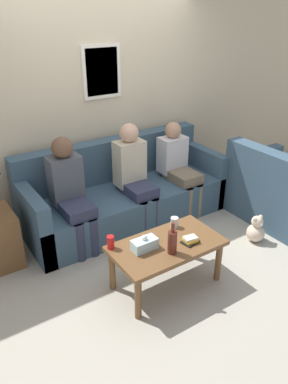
{
  "coord_description": "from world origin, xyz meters",
  "views": [
    {
      "loc": [
        -2.02,
        -2.96,
        2.4
      ],
      "look_at": [
        -0.16,
        -0.12,
        0.68
      ],
      "focal_mm": 35.0,
      "sensor_mm": 36.0,
      "label": 1
    }
  ],
  "objects_px": {
    "coffee_table": "(167,250)",
    "person_right": "(178,165)",
    "couch_main": "(124,194)",
    "person_left": "(70,190)",
    "teddy_bear": "(256,230)",
    "drinking_glass": "(174,222)",
    "wine_bottle": "(172,242)",
    "person_middle": "(134,172)"
  },
  "relations": [
    {
      "from": "coffee_table",
      "to": "person_right",
      "type": "distance_m",
      "value": 1.53
    },
    {
      "from": "couch_main",
      "to": "person_left",
      "type": "xyz_separation_m",
      "value": [
        -0.75,
        -0.17,
        0.34
      ]
    },
    {
      "from": "teddy_bear",
      "to": "couch_main",
      "type": "bearing_deg",
      "value": 127.33
    },
    {
      "from": "coffee_table",
      "to": "person_left",
      "type": "distance_m",
      "value": 1.23
    },
    {
      "from": "coffee_table",
      "to": "teddy_bear",
      "type": "xyz_separation_m",
      "value": [
        1.27,
        0.03,
        -0.25
      ]
    },
    {
      "from": "coffee_table",
      "to": "drinking_glass",
      "type": "xyz_separation_m",
      "value": [
        0.23,
        0.19,
        0.12
      ]
    },
    {
      "from": "wine_bottle",
      "to": "drinking_glass",
      "type": "bearing_deg",
      "value": 49.79
    },
    {
      "from": "wine_bottle",
      "to": "teddy_bear",
      "type": "xyz_separation_m",
      "value": [
        1.31,
        0.16,
        -0.43
      ]
    },
    {
      "from": "person_middle",
      "to": "coffee_table",
      "type": "bearing_deg",
      "value": -107.47
    },
    {
      "from": "couch_main",
      "to": "drinking_glass",
      "type": "relative_size",
      "value": 23.92
    },
    {
      "from": "coffee_table",
      "to": "person_middle",
      "type": "distance_m",
      "value": 1.2
    },
    {
      "from": "person_middle",
      "to": "wine_bottle",
      "type": "bearing_deg",
      "value": -107.5
    },
    {
      "from": "couch_main",
      "to": "person_left",
      "type": "bearing_deg",
      "value": -167.05
    },
    {
      "from": "coffee_table",
      "to": "teddy_bear",
      "type": "distance_m",
      "value": 1.29
    },
    {
      "from": "couch_main",
      "to": "coffee_table",
      "type": "height_order",
      "value": "couch_main"
    },
    {
      "from": "wine_bottle",
      "to": "drinking_glass",
      "type": "xyz_separation_m",
      "value": [
        0.27,
        0.32,
        -0.06
      ]
    },
    {
      "from": "coffee_table",
      "to": "person_middle",
      "type": "height_order",
      "value": "person_middle"
    },
    {
      "from": "person_middle",
      "to": "teddy_bear",
      "type": "height_order",
      "value": "person_middle"
    },
    {
      "from": "drinking_glass",
      "to": "teddy_bear",
      "type": "distance_m",
      "value": 1.11
    },
    {
      "from": "person_middle",
      "to": "person_right",
      "type": "relative_size",
      "value": 1.09
    },
    {
      "from": "person_right",
      "to": "drinking_glass",
      "type": "bearing_deg",
      "value": -129.47
    },
    {
      "from": "person_right",
      "to": "person_middle",
      "type": "bearing_deg",
      "value": -178.7
    },
    {
      "from": "person_middle",
      "to": "teddy_bear",
      "type": "xyz_separation_m",
      "value": [
        0.92,
        -1.08,
        -0.53
      ]
    },
    {
      "from": "coffee_table",
      "to": "teddy_bear",
      "type": "height_order",
      "value": "coffee_table"
    },
    {
      "from": "couch_main",
      "to": "person_middle",
      "type": "xyz_separation_m",
      "value": [
        0.04,
        -0.17,
        0.35
      ]
    },
    {
      "from": "person_right",
      "to": "teddy_bear",
      "type": "xyz_separation_m",
      "value": [
        0.26,
        -1.1,
        -0.47
      ]
    },
    {
      "from": "couch_main",
      "to": "person_right",
      "type": "distance_m",
      "value": 0.77
    },
    {
      "from": "coffee_table",
      "to": "wine_bottle",
      "type": "height_order",
      "value": "wine_bottle"
    },
    {
      "from": "coffee_table",
      "to": "person_middle",
      "type": "relative_size",
      "value": 0.84
    },
    {
      "from": "couch_main",
      "to": "coffee_table",
      "type": "distance_m",
      "value": 1.33
    },
    {
      "from": "drinking_glass",
      "to": "teddy_bear",
      "type": "xyz_separation_m",
      "value": [
        1.04,
        -0.16,
        -0.37
      ]
    },
    {
      "from": "coffee_table",
      "to": "couch_main",
      "type": "bearing_deg",
      "value": 76.42
    },
    {
      "from": "couch_main",
      "to": "drinking_glass",
      "type": "bearing_deg",
      "value": -94.22
    },
    {
      "from": "person_middle",
      "to": "teddy_bear",
      "type": "distance_m",
      "value": 1.51
    },
    {
      "from": "person_middle",
      "to": "person_right",
      "type": "bearing_deg",
      "value": 1.3
    },
    {
      "from": "drinking_glass",
      "to": "wine_bottle",
      "type": "bearing_deg",
      "value": -130.21
    },
    {
      "from": "teddy_bear",
      "to": "coffee_table",
      "type": "bearing_deg",
      "value": -178.6
    },
    {
      "from": "couch_main",
      "to": "teddy_bear",
      "type": "bearing_deg",
      "value": -52.67
    },
    {
      "from": "coffee_table",
      "to": "person_left",
      "type": "height_order",
      "value": "person_left"
    },
    {
      "from": "coffee_table",
      "to": "drinking_glass",
      "type": "relative_size",
      "value": 9.96
    },
    {
      "from": "couch_main",
      "to": "teddy_bear",
      "type": "distance_m",
      "value": 1.59
    },
    {
      "from": "person_middle",
      "to": "person_right",
      "type": "xyz_separation_m",
      "value": [
        0.65,
        0.01,
        -0.06
      ]
    }
  ]
}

